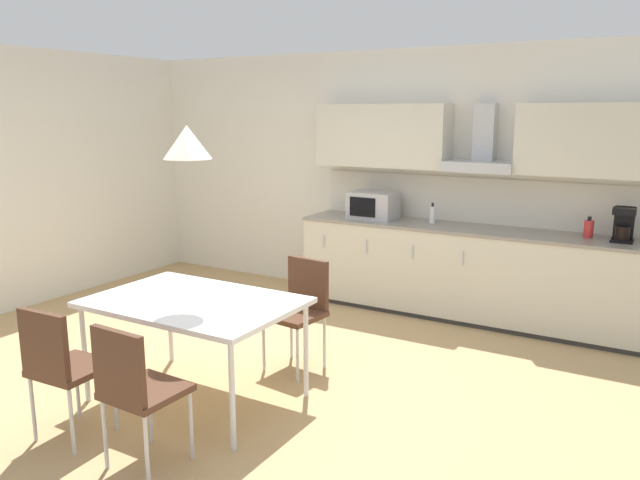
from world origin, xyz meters
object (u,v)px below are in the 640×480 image
at_px(chair_near_right, 134,383).
at_px(bottle_red, 589,229).
at_px(dining_table, 194,306).
at_px(pendant_lamp, 187,142).
at_px(coffee_maker, 624,224).
at_px(microwave, 373,205).
at_px(bottle_white, 432,214).
at_px(chair_far_right, 300,303).
at_px(chair_near_left, 60,361).

bearing_deg(chair_near_right, bottle_red, 63.14).
relative_size(dining_table, pendant_lamp, 4.43).
relative_size(coffee_maker, bottle_red, 1.59).
height_order(microwave, pendant_lamp, pendant_lamp).
height_order(coffee_maker, bottle_white, coffee_maker).
bearing_deg(chair_near_right, coffee_maker, 59.54).
bearing_deg(bottle_red, chair_far_right, -133.72).
distance_m(bottle_white, chair_near_right, 3.68).
relative_size(coffee_maker, chair_near_left, 0.34).
relative_size(coffee_maker, chair_near_right, 0.34).
bearing_deg(bottle_white, chair_near_left, -105.64).
relative_size(bottle_white, chair_far_right, 0.24).
bearing_deg(bottle_red, chair_near_left, -124.22).
xyz_separation_m(bottle_white, chair_near_left, (-1.02, -3.63, -0.46)).
bearing_deg(chair_near_left, dining_table, 69.89).
relative_size(coffee_maker, dining_table, 0.21).
height_order(microwave, chair_near_left, microwave).
height_order(bottle_white, bottle_red, bottle_white).
distance_m(dining_table, chair_near_right, 0.93).
xyz_separation_m(dining_table, chair_near_left, (-0.32, -0.86, -0.16)).
bearing_deg(chair_near_left, microwave, 83.89).
bearing_deg(coffee_maker, chair_far_right, -138.24).
height_order(dining_table, chair_far_right, chair_far_right).
bearing_deg(chair_near_right, pendant_lamp, 110.15).
distance_m(bottle_red, dining_table, 3.52).
xyz_separation_m(microwave, bottle_red, (2.09, 0.06, -0.06)).
bearing_deg(bottle_white, chair_far_right, -101.05).
distance_m(coffee_maker, chair_far_right, 2.87).
bearing_deg(chair_near_right, chair_far_right, 89.59).
xyz_separation_m(microwave, bottle_white, (0.63, 0.05, -0.05)).
distance_m(chair_far_right, chair_near_right, 1.72).
distance_m(chair_far_right, pendant_lamp, 1.58).
bearing_deg(pendant_lamp, chair_near_left, -110.11).
xyz_separation_m(chair_near_left, chair_near_right, (0.63, -0.00, 0.00)).
relative_size(chair_near_left, chair_near_right, 1.00).
bearing_deg(chair_far_right, coffee_maker, 41.76).
relative_size(microwave, chair_near_left, 0.55).
xyz_separation_m(coffee_maker, chair_far_right, (-2.11, -1.88, -0.52)).
height_order(coffee_maker, chair_near_left, coffee_maker).
relative_size(bottle_white, chair_near_left, 0.24).
bearing_deg(bottle_red, dining_table, -127.87).
bearing_deg(bottle_white, chair_near_right, -96.05).
height_order(bottle_red, pendant_lamp, pendant_lamp).
xyz_separation_m(dining_table, pendant_lamp, (-0.00, 0.00, 1.12)).
distance_m(bottle_white, dining_table, 2.87).
bearing_deg(chair_far_right, chair_near_left, -110.49).
relative_size(microwave, bottle_red, 2.54).
distance_m(dining_table, chair_near_left, 0.93).
bearing_deg(chair_near_left, chair_far_right, 69.51).
bearing_deg(pendant_lamp, chair_far_right, 69.13).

